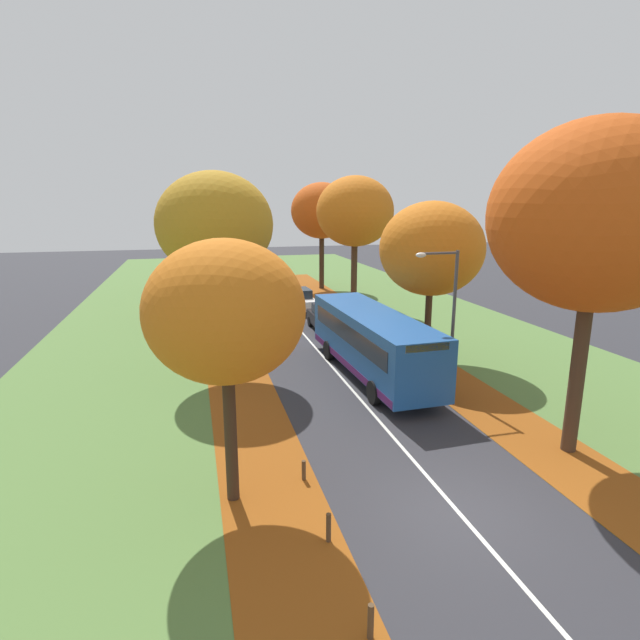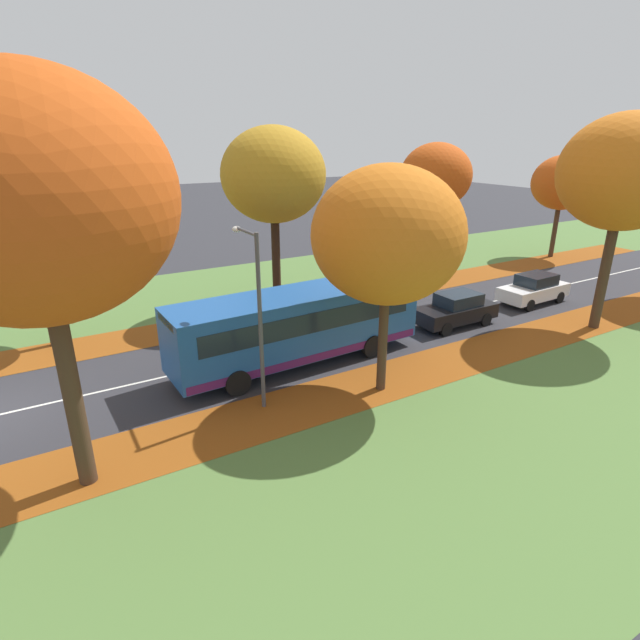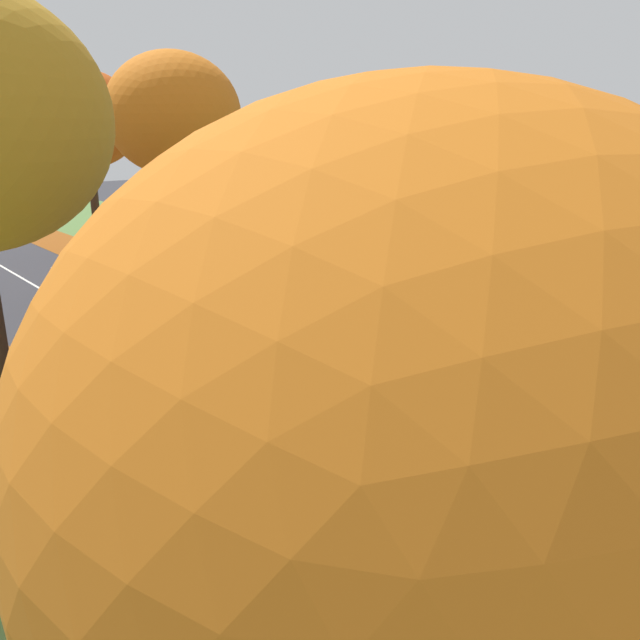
{
  "view_description": "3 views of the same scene",
  "coord_description": "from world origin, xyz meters",
  "px_view_note": "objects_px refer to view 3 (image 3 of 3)",
  "views": [
    {
      "loc": [
        -6.35,
        -10.18,
        7.87
      ],
      "look_at": [
        -0.58,
        12.38,
        2.37
      ],
      "focal_mm": 28.0,
      "sensor_mm": 36.0,
      "label": 1
    },
    {
      "loc": [
        17.93,
        1.94,
        8.76
      ],
      "look_at": [
        1.3,
        11.76,
        1.58
      ],
      "focal_mm": 28.0,
      "sensor_mm": 36.0,
      "label": 2
    },
    {
      "loc": [
        -7.94,
        0.25,
        6.79
      ],
      "look_at": [
        1.96,
        11.74,
        2.06
      ],
      "focal_mm": 35.0,
      "sensor_mm": 36.0,
      "label": 3
    }
  ],
  "objects_px": {
    "tree_right_near": "(394,169)",
    "car_black_lead": "(171,307)",
    "streetlamp_right": "(492,271)",
    "car_white_following": "(91,277)",
    "tree_right_mid": "(174,115)",
    "tree_right_far": "(86,119)",
    "tree_left_nearest": "(415,441)",
    "bus": "(334,349)"
  },
  "relations": [
    {
      "from": "tree_right_near",
      "to": "car_black_lead",
      "type": "xyz_separation_m",
      "value": [
        -3.38,
        7.07,
        -4.84
      ]
    },
    {
      "from": "streetlamp_right",
      "to": "car_white_following",
      "type": "height_order",
      "value": "streetlamp_right"
    },
    {
      "from": "tree_right_mid",
      "to": "tree_right_far",
      "type": "xyz_separation_m",
      "value": [
        0.04,
        9.73,
        -0.1
      ]
    },
    {
      "from": "tree_left_nearest",
      "to": "bus",
      "type": "height_order",
      "value": "tree_left_nearest"
    },
    {
      "from": "tree_left_nearest",
      "to": "streetlamp_right",
      "type": "distance_m",
      "value": 11.05
    },
    {
      "from": "tree_right_far",
      "to": "car_black_lead",
      "type": "xyz_separation_m",
      "value": [
        -3.66,
        -15.37,
        -6.3
      ]
    },
    {
      "from": "streetlamp_right",
      "to": "tree_right_near",
      "type": "bearing_deg",
      "value": 72.59
    },
    {
      "from": "tree_left_nearest",
      "to": "tree_right_mid",
      "type": "height_order",
      "value": "tree_right_mid"
    },
    {
      "from": "streetlamp_right",
      "to": "bus",
      "type": "height_order",
      "value": "streetlamp_right"
    },
    {
      "from": "streetlamp_right",
      "to": "car_white_following",
      "type": "relative_size",
      "value": 1.41
    },
    {
      "from": "tree_right_near",
      "to": "bus",
      "type": "relative_size",
      "value": 0.76
    },
    {
      "from": "bus",
      "to": "tree_right_near",
      "type": "bearing_deg",
      "value": 23.36
    },
    {
      "from": "car_white_following",
      "to": "bus",
      "type": "bearing_deg",
      "value": -89.25
    },
    {
      "from": "streetlamp_right",
      "to": "car_white_following",
      "type": "distance_m",
      "value": 17.96
    },
    {
      "from": "streetlamp_right",
      "to": "bus",
      "type": "distance_m",
      "value": 4.05
    },
    {
      "from": "tree_right_far",
      "to": "car_white_following",
      "type": "bearing_deg",
      "value": -113.78
    },
    {
      "from": "car_white_following",
      "to": "car_black_lead",
      "type": "bearing_deg",
      "value": -86.72
    },
    {
      "from": "tree_right_near",
      "to": "tree_right_mid",
      "type": "relative_size",
      "value": 0.82
    },
    {
      "from": "tree_right_far",
      "to": "streetlamp_right",
      "type": "height_order",
      "value": "tree_right_far"
    },
    {
      "from": "streetlamp_right",
      "to": "tree_right_far",
      "type": "bearing_deg",
      "value": 86.55
    },
    {
      "from": "car_black_lead",
      "to": "car_white_following",
      "type": "distance_m",
      "value": 6.26
    },
    {
      "from": "tree_left_nearest",
      "to": "tree_right_far",
      "type": "bearing_deg",
      "value": 71.42
    },
    {
      "from": "tree_right_near",
      "to": "tree_right_far",
      "type": "relative_size",
      "value": 0.82
    },
    {
      "from": "tree_left_nearest",
      "to": "car_white_following",
      "type": "bearing_deg",
      "value": 73.54
    },
    {
      "from": "tree_right_near",
      "to": "tree_right_mid",
      "type": "height_order",
      "value": "tree_right_mid"
    },
    {
      "from": "streetlamp_right",
      "to": "car_white_following",
      "type": "bearing_deg",
      "value": 97.83
    },
    {
      "from": "streetlamp_right",
      "to": "car_black_lead",
      "type": "height_order",
      "value": "streetlamp_right"
    },
    {
      "from": "tree_right_mid",
      "to": "streetlamp_right",
      "type": "bearing_deg",
      "value": -95.29
    },
    {
      "from": "streetlamp_right",
      "to": "bus",
      "type": "xyz_separation_m",
      "value": [
        -2.22,
        2.71,
        -2.03
      ]
    },
    {
      "from": "tree_right_far",
      "to": "bus",
      "type": "relative_size",
      "value": 0.92
    },
    {
      "from": "tree_right_near",
      "to": "streetlamp_right",
      "type": "bearing_deg",
      "value": -107.41
    },
    {
      "from": "tree_right_near",
      "to": "bus",
      "type": "bearing_deg",
      "value": -156.64
    },
    {
      "from": "tree_right_near",
      "to": "car_black_lead",
      "type": "bearing_deg",
      "value": 115.58
    },
    {
      "from": "tree_right_far",
      "to": "tree_right_mid",
      "type": "bearing_deg",
      "value": -90.23
    },
    {
      "from": "car_black_lead",
      "to": "tree_right_far",
      "type": "bearing_deg",
      "value": 76.6
    },
    {
      "from": "tree_right_mid",
      "to": "tree_right_far",
      "type": "distance_m",
      "value": 9.73
    },
    {
      "from": "tree_right_mid",
      "to": "car_white_following",
      "type": "bearing_deg",
      "value": 171.45
    },
    {
      "from": "car_black_lead",
      "to": "car_white_following",
      "type": "xyz_separation_m",
      "value": [
        -0.36,
        6.25,
        0.0
      ]
    },
    {
      "from": "tree_right_near",
      "to": "car_white_following",
      "type": "xyz_separation_m",
      "value": [
        -3.74,
        13.32,
        -4.84
      ]
    },
    {
      "from": "bus",
      "to": "tree_right_far",
      "type": "bearing_deg",
      "value": 80.93
    },
    {
      "from": "tree_right_near",
      "to": "bus",
      "type": "height_order",
      "value": "tree_right_near"
    },
    {
      "from": "tree_right_mid",
      "to": "car_white_following",
      "type": "xyz_separation_m",
      "value": [
        -3.98,
        0.6,
        -6.39
      ]
    }
  ]
}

